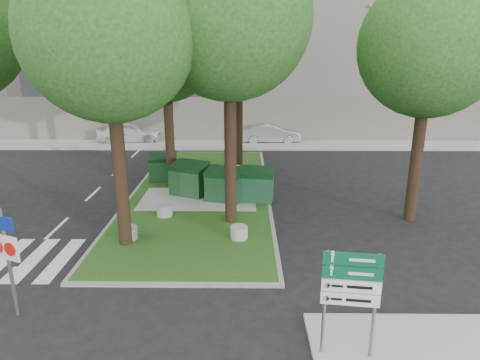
{
  "coord_description": "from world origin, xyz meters",
  "views": [
    {
      "loc": [
        2.51,
        -10.71,
        6.38
      ],
      "look_at": [
        2.36,
        3.69,
        2.0
      ],
      "focal_mm": 32.0,
      "sensor_mm": 36.0,
      "label": 1
    }
  ],
  "objects_px": {
    "dumpster_d": "(256,185)",
    "directional_sign": "(351,288)",
    "dumpster_a": "(163,168)",
    "bollard_mid": "(165,210)",
    "tree_median_near_right": "(232,0)",
    "bollard_left": "(129,233)",
    "car_silver": "(271,133)",
    "tree_median_far": "(240,9)",
    "bollard_right": "(239,232)",
    "car_white": "(129,132)",
    "tree_street_right": "(434,32)",
    "litter_bin": "(239,173)",
    "tree_median_near_left": "(110,17)",
    "dumpster_c": "(224,185)",
    "tree_median_mid": "(167,36)",
    "traffic_sign_pole": "(7,249)",
    "dumpster_b": "(189,179)"
  },
  "relations": [
    {
      "from": "litter_bin",
      "to": "tree_median_near_left",
      "type": "bearing_deg",
      "value": -116.84
    },
    {
      "from": "dumpster_d",
      "to": "tree_street_right",
      "type": "bearing_deg",
      "value": -8.4
    },
    {
      "from": "tree_street_right",
      "to": "dumpster_c",
      "type": "distance_m",
      "value": 9.85
    },
    {
      "from": "dumpster_a",
      "to": "bollard_mid",
      "type": "height_order",
      "value": "dumpster_a"
    },
    {
      "from": "car_silver",
      "to": "dumpster_a",
      "type": "bearing_deg",
      "value": 147.61
    },
    {
      "from": "tree_street_right",
      "to": "dumpster_a",
      "type": "bearing_deg",
      "value": 155.72
    },
    {
      "from": "tree_median_near_right",
      "to": "tree_median_mid",
      "type": "relative_size",
      "value": 1.15
    },
    {
      "from": "bollard_mid",
      "to": "bollard_left",
      "type": "bearing_deg",
      "value": -111.66
    },
    {
      "from": "dumpster_a",
      "to": "car_white",
      "type": "bearing_deg",
      "value": 104.16
    },
    {
      "from": "tree_median_far",
      "to": "bollard_right",
      "type": "distance_m",
      "value": 12.13
    },
    {
      "from": "tree_street_right",
      "to": "car_white",
      "type": "relative_size",
      "value": 2.24
    },
    {
      "from": "bollard_left",
      "to": "bollard_mid",
      "type": "bearing_deg",
      "value": 68.34
    },
    {
      "from": "bollard_right",
      "to": "dumpster_b",
      "type": "bearing_deg",
      "value": 115.96
    },
    {
      "from": "traffic_sign_pole",
      "to": "directional_sign",
      "type": "relative_size",
      "value": 1.19
    },
    {
      "from": "tree_street_right",
      "to": "bollard_left",
      "type": "distance_m",
      "value": 12.69
    },
    {
      "from": "tree_median_near_right",
      "to": "car_white",
      "type": "bearing_deg",
      "value": 117.67
    },
    {
      "from": "car_white",
      "to": "car_silver",
      "type": "height_order",
      "value": "car_white"
    },
    {
      "from": "tree_median_mid",
      "to": "tree_median_far",
      "type": "bearing_deg",
      "value": 43.15
    },
    {
      "from": "litter_bin",
      "to": "car_silver",
      "type": "relative_size",
      "value": 0.18
    },
    {
      "from": "tree_street_right",
      "to": "traffic_sign_pole",
      "type": "bearing_deg",
      "value": -151.96
    },
    {
      "from": "dumpster_c",
      "to": "car_white",
      "type": "distance_m",
      "value": 14.59
    },
    {
      "from": "tree_median_near_left",
      "to": "directional_sign",
      "type": "distance_m",
      "value": 9.96
    },
    {
      "from": "tree_street_right",
      "to": "directional_sign",
      "type": "distance_m",
      "value": 10.56
    },
    {
      "from": "tree_median_near_left",
      "to": "dumpster_d",
      "type": "height_order",
      "value": "tree_median_near_left"
    },
    {
      "from": "tree_street_right",
      "to": "car_white",
      "type": "xyz_separation_m",
      "value": [
        -14.83,
        14.43,
        -6.22
      ]
    },
    {
      "from": "dumpster_c",
      "to": "tree_median_near_right",
      "type": "bearing_deg",
      "value": -64.36
    },
    {
      "from": "litter_bin",
      "to": "directional_sign",
      "type": "height_order",
      "value": "directional_sign"
    },
    {
      "from": "tree_median_far",
      "to": "bollard_left",
      "type": "height_order",
      "value": "tree_median_far"
    },
    {
      "from": "tree_median_near_left",
      "to": "dumpster_c",
      "type": "height_order",
      "value": "tree_median_near_left"
    },
    {
      "from": "dumpster_d",
      "to": "directional_sign",
      "type": "bearing_deg",
      "value": -71.9
    },
    {
      "from": "dumpster_b",
      "to": "dumpster_c",
      "type": "bearing_deg",
      "value": -0.56
    },
    {
      "from": "litter_bin",
      "to": "directional_sign",
      "type": "bearing_deg",
      "value": -79.09
    },
    {
      "from": "bollard_left",
      "to": "tree_median_far",
      "type": "bearing_deg",
      "value": 67.74
    },
    {
      "from": "bollard_right",
      "to": "traffic_sign_pole",
      "type": "relative_size",
      "value": 0.21
    },
    {
      "from": "tree_street_right",
      "to": "directional_sign",
      "type": "height_order",
      "value": "tree_street_right"
    },
    {
      "from": "tree_median_far",
      "to": "dumpster_a",
      "type": "height_order",
      "value": "tree_median_far"
    },
    {
      "from": "tree_median_near_left",
      "to": "tree_median_near_right",
      "type": "bearing_deg",
      "value": 29.74
    },
    {
      "from": "tree_street_right",
      "to": "dumpster_b",
      "type": "relative_size",
      "value": 5.21
    },
    {
      "from": "tree_median_near_right",
      "to": "bollard_left",
      "type": "xyz_separation_m",
      "value": [
        -3.57,
        -1.72,
        -7.65
      ]
    },
    {
      "from": "tree_median_near_right",
      "to": "traffic_sign_pole",
      "type": "xyz_separation_m",
      "value": [
        -5.26,
        -6.03,
        -6.15
      ]
    },
    {
      "from": "tree_median_near_left",
      "to": "traffic_sign_pole",
      "type": "relative_size",
      "value": 3.68
    },
    {
      "from": "tree_street_right",
      "to": "dumpster_b",
      "type": "distance_m",
      "value": 11.24
    },
    {
      "from": "dumpster_b",
      "to": "tree_street_right",
      "type": "bearing_deg",
      "value": 8.36
    },
    {
      "from": "dumpster_c",
      "to": "dumpster_d",
      "type": "bearing_deg",
      "value": 13.9
    },
    {
      "from": "tree_median_near_left",
      "to": "dumpster_c",
      "type": "xyz_separation_m",
      "value": [
        3.05,
        4.35,
        -6.51
      ]
    },
    {
      "from": "tree_median_near_right",
      "to": "traffic_sign_pole",
      "type": "relative_size",
      "value": 4.0
    },
    {
      "from": "dumpster_d",
      "to": "directional_sign",
      "type": "distance_m",
      "value": 10.04
    },
    {
      "from": "tree_street_right",
      "to": "bollard_mid",
      "type": "xyz_separation_m",
      "value": [
        -9.72,
        -0.06,
        -6.64
      ]
    },
    {
      "from": "tree_median_near_left",
      "to": "car_silver",
      "type": "bearing_deg",
      "value": 71.07
    },
    {
      "from": "traffic_sign_pole",
      "to": "car_white",
      "type": "xyz_separation_m",
      "value": [
        -2.57,
        20.97,
        -1.07
      ]
    }
  ]
}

